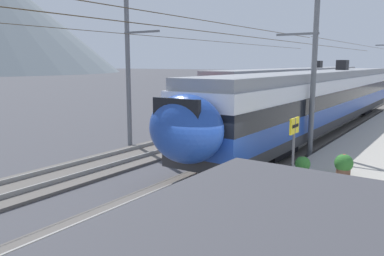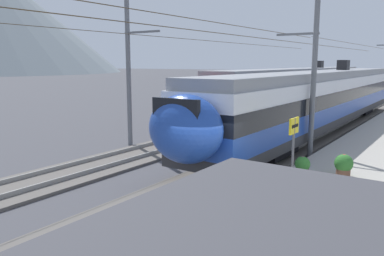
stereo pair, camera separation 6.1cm
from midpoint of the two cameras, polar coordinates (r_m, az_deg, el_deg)
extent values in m
plane|color=#424247|center=(12.13, 4.05, -11.54)|extent=(400.00, 400.00, 0.00)
cube|color=#5B5651|center=(12.80, -1.23, -10.06)|extent=(120.00, 3.00, 0.12)
cube|color=gray|center=(12.37, 1.49, -10.09)|extent=(120.00, 0.07, 0.16)
cube|color=gray|center=(13.17, -3.79, -8.86)|extent=(120.00, 0.07, 0.16)
cube|color=#5B5651|center=(16.26, -16.22, -6.14)|extent=(120.00, 3.00, 0.12)
cube|color=gray|center=(15.69, -14.59, -6.11)|extent=(120.00, 0.07, 0.16)
cube|color=gray|center=(16.78, -17.79, -5.24)|extent=(120.00, 0.07, 0.16)
cube|color=#2D2D30|center=(26.10, 18.78, 1.53)|extent=(28.89, 2.88, 0.45)
cube|color=#1E429E|center=(26.02, 18.85, 2.95)|extent=(28.89, 2.88, 0.85)
cube|color=black|center=(25.94, 18.95, 4.70)|extent=(28.89, 2.92, 0.75)
cube|color=white|center=(25.90, 19.03, 6.24)|extent=(28.89, 2.88, 0.65)
cube|color=gray|center=(25.88, 19.10, 7.46)|extent=(28.59, 2.68, 0.45)
cube|color=black|center=(17.86, 10.57, -3.09)|extent=(2.80, 2.31, 0.42)
cube|color=black|center=(34.78, 22.90, 2.47)|extent=(2.80, 2.31, 0.42)
ellipsoid|color=#1E429E|center=(12.35, -0.86, -0.15)|extent=(1.80, 2.65, 2.25)
cube|color=black|center=(11.89, -2.28, 1.54)|extent=(0.16, 1.73, 1.19)
cube|color=black|center=(30.06, 21.47, 8.65)|extent=(0.90, 0.70, 0.70)
cube|color=#2D2D30|center=(38.03, 15.94, 4.07)|extent=(31.58, 2.82, 0.45)
cube|color=maroon|center=(37.97, 15.99, 5.04)|extent=(31.58, 2.82, 0.85)
cube|color=black|center=(37.92, 16.04, 6.25)|extent=(31.58, 2.86, 0.75)
cube|color=silver|center=(37.89, 16.09, 7.30)|extent=(31.58, 2.82, 0.65)
cube|color=gray|center=(37.88, 16.13, 8.13)|extent=(31.28, 2.62, 0.45)
cube|color=black|center=(29.05, 9.54, 1.82)|extent=(2.80, 2.26, 0.42)
cube|color=black|center=(47.40, 19.82, 4.37)|extent=(2.80, 2.26, 0.42)
ellipsoid|color=maroon|center=(23.13, 2.65, 4.42)|extent=(1.80, 2.60, 2.25)
cube|color=black|center=(22.68, 1.98, 5.40)|extent=(0.16, 1.69, 1.19)
cube|color=black|center=(42.38, 18.28, 8.93)|extent=(0.90, 0.70, 0.70)
cylinder|color=slate|center=(18.21, 17.66, 8.10)|extent=(0.24, 0.24, 8.06)
cube|color=slate|center=(18.52, 15.40, 13.21)|extent=(0.10, 1.96, 0.10)
cylinder|color=#473823|center=(18.80, 12.92, 12.49)|extent=(40.62, 0.02, 0.02)
cylinder|color=#473823|center=(42.84, 25.80, 10.60)|extent=(40.62, 0.02, 0.02)
cylinder|color=slate|center=(20.51, -9.27, 8.25)|extent=(0.24, 0.24, 7.84)
cube|color=slate|center=(19.89, -7.32, 13.86)|extent=(0.10, 2.27, 0.10)
cylinder|color=#473823|center=(19.23, -5.07, 13.31)|extent=(40.62, 0.02, 0.02)
cylinder|color=#59595B|center=(12.69, 14.77, -3.71)|extent=(0.08, 0.08, 2.30)
cube|color=yellow|center=(12.51, 14.95, 0.31)|extent=(0.70, 0.06, 0.50)
cube|color=black|center=(12.50, 15.10, 0.29)|extent=(0.52, 0.01, 0.10)
cube|color=#472D1E|center=(13.10, 14.85, -7.85)|extent=(0.32, 0.18, 0.29)
torus|color=#472D1E|center=(13.05, 14.89, -7.03)|extent=(0.16, 0.02, 0.16)
cylinder|color=brown|center=(14.89, 21.50, -6.11)|extent=(0.49, 0.49, 0.28)
sphere|color=#33752D|center=(14.81, 21.58, -4.86)|extent=(0.65, 0.65, 0.65)
sphere|color=red|center=(14.77, 21.62, -4.31)|extent=(0.36, 0.36, 0.36)
cylinder|color=brown|center=(14.16, 16.03, -6.44)|extent=(0.45, 0.45, 0.36)
sphere|color=#33752D|center=(14.07, 16.10, -5.11)|extent=(0.53, 0.53, 0.53)
sphere|color=#DB5193|center=(14.04, 16.12, -4.64)|extent=(0.29, 0.29, 0.29)
camera|label=1|loc=(0.03, -89.89, 0.02)|focal=36.16mm
camera|label=2|loc=(0.03, 90.11, -0.02)|focal=36.16mm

